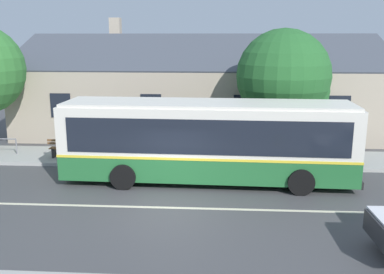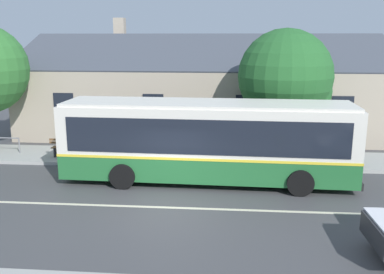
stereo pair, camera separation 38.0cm
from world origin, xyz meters
The scene contains 10 objects.
ground_plane centered at (0.00, 0.00, 0.00)m, with size 300.00×300.00×0.00m, color #424244.
sidewalk_far centered at (0.00, 6.00, 0.07)m, with size 60.00×3.00×0.15m, color #9E9E99.
lane_divider_stripe centered at (0.00, 0.00, 0.00)m, with size 60.00×0.16×0.01m, color beige.
community_building centered at (0.56, 14.09, 2.10)m, with size 21.69×11.06×7.00m.
transit_bus centered at (1.28, 2.90, 1.76)m, with size 11.69×3.00×3.27m.
bench_by_building centered at (-5.44, 5.45, 0.57)m, with size 1.75×0.51×0.94m.
bench_down_street centered at (-0.61, 5.80, 0.58)m, with size 1.84×0.51×0.94m.
street_tree_primary centered at (4.93, 7.02, 3.79)m, with size 4.49×4.49×6.19m.
bus_stop_sign centered at (7.51, 4.99, 1.64)m, with size 0.36×0.07×2.40m.
bike_rack centered at (-8.73, 5.93, 0.68)m, with size 1.16×0.06×0.78m.
Camera 2 is at (2.08, -13.73, 5.77)m, focal length 40.00 mm.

